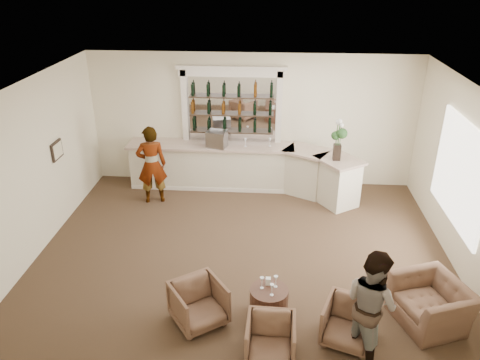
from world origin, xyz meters
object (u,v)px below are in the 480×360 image
Objects in this scene: armchair_left at (199,304)px; armchair_right at (349,323)px; armchair_far at (431,303)px; flower_vase at (338,137)px; cocktail_table at (269,302)px; sommelier at (152,165)px; armchair_center at (271,340)px; guest at (371,304)px; espresso_machine at (217,139)px; bar_counter at (244,168)px.

armchair_left is 1.05× the size of armchair_right.
flower_vase is (-1.11, 3.90, 1.33)m from armchair_far.
cocktail_table is 2.55m from armchair_far.
cocktail_table is 0.84× the size of armchair_right.
sommelier is at bearing 126.51° from cocktail_table.
sommelier is 2.40× the size of armchair_left.
flower_vase is (4.24, 0.15, 0.74)m from sommelier.
armchair_right is at bearing -22.17° from cocktail_table.
armchair_center is at bearing -87.63° from cocktail_table.
armchair_left reaches higher than armchair_center.
flower_vase is (0.00, 4.59, 0.82)m from guest.
guest reaches higher than armchair_right.
armchair_right is at bearing -51.62° from espresso_machine.
sommelier reaches higher than bar_counter.
armchair_left is 4.88m from espresso_machine.
armchair_far is at bearing 40.72° from armchair_right.
bar_counter is 7.32× the size of armchair_left.
flower_vase is at bearing -0.67° from espresso_machine.
armchair_center is at bearing 105.89° from sommelier.
armchair_left is (1.70, -4.03, -0.58)m from sommelier.
cocktail_table is at bearing 94.00° from armchair_center.
flower_vase reaches higher than armchair_far.
flower_vase is (2.54, 4.17, 1.33)m from armchair_left.
flower_vase reaches higher than armchair_center.
armchair_far is (3.25, -4.55, -0.22)m from bar_counter.
espresso_machine is at bearing 57.83° from armchair_left.
guest is 1.52m from armchair_center.
cocktail_table is 1.70m from guest.
sommelier is (-2.10, -0.80, 0.37)m from bar_counter.
espresso_machine is (-3.90, 4.50, 0.98)m from armchair_far.
armchair_left is at bearing -166.41° from armchair_right.
guest is 0.61m from armchair_right.
armchair_right reaches higher than armchair_center.
sommelier is 1.67m from espresso_machine.
guest reaches higher than armchair_left.
cocktail_table is at bearing -109.97° from armchair_far.
sommelier reaches higher than espresso_machine.
sommelier reaches higher than armchair_right.
armchair_left is at bearing 48.40° from guest.
cocktail_table is 0.80× the size of armchair_left.
cocktail_table is (0.70, -4.58, -0.32)m from bar_counter.
guest is at bearing -78.61° from armchair_far.
espresso_machine is (-0.25, 4.77, 0.98)m from armchair_left.
espresso_machine is (-1.36, 4.53, 1.09)m from cocktail_table.
guest reaches higher than bar_counter.
armchair_far reaches higher than armchair_right.
cocktail_table is 4.42m from flower_vase.
armchair_center is at bearing -64.20° from espresso_machine.
guest is at bearing 11.22° from armchair_center.
bar_counter is at bearing -10.00° from guest.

